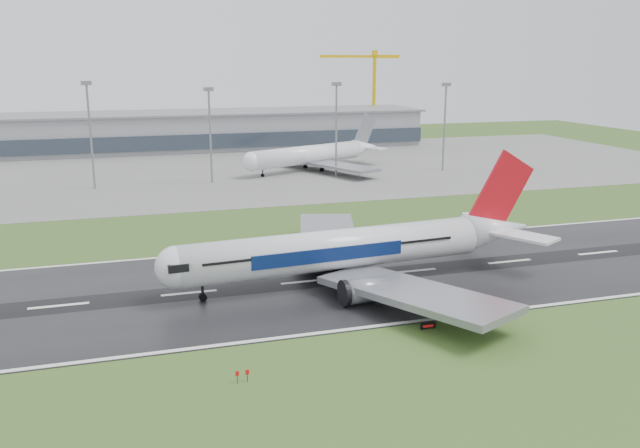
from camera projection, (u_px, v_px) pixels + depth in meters
name	position (u px, v px, depth m)	size (l,w,h in m)	color
ground	(189.00, 293.00, 107.72)	(520.00, 520.00, 0.00)	#32521E
runway	(189.00, 293.00, 107.71)	(400.00, 45.00, 0.10)	black
apron	(150.00, 173.00, 223.79)	(400.00, 130.00, 0.08)	slate
terminal	(142.00, 133.00, 277.72)	(240.00, 36.00, 15.00)	gray
main_airliner	(360.00, 223.00, 111.46)	(68.87, 65.59, 20.33)	silver
parked_airliner	(312.00, 145.00, 226.74)	(60.38, 56.21, 17.70)	white
tower_crane	(374.00, 95.00, 319.52)	(42.37, 2.31, 42.02)	#E5B005
runway_sign	(428.00, 326.00, 93.13)	(2.30, 0.26, 1.04)	black
floodmast_2	(91.00, 138.00, 192.08)	(0.64, 0.64, 30.22)	gray
floodmast_3	(210.00, 138.00, 202.13)	(0.64, 0.64, 28.08)	gray
floodmast_4	(336.00, 132.00, 213.47)	(0.64, 0.64, 29.23)	gray
floodmast_5	(444.00, 129.00, 224.48)	(0.64, 0.64, 28.68)	gray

